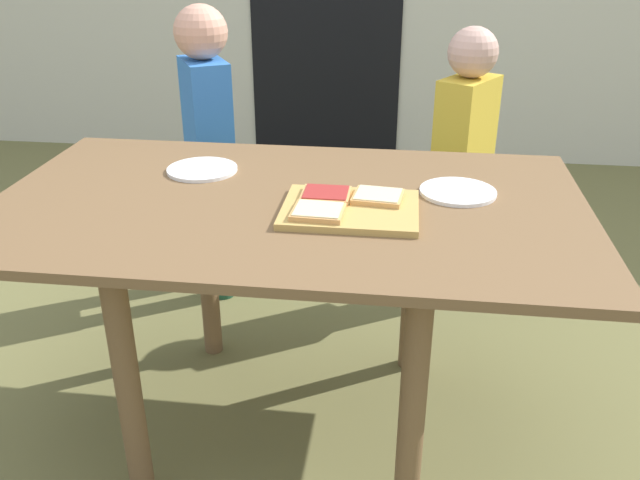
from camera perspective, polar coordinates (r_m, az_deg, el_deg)
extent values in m
plane|color=olive|center=(2.09, -2.31, -15.17)|extent=(16.00, 16.00, 0.00)
cube|color=brown|center=(1.72, -2.72, 3.04)|extent=(1.51, 0.90, 0.02)
cylinder|color=brown|center=(1.71, -15.95, -12.15)|extent=(0.06, 0.06, 0.70)
cylinder|color=brown|center=(1.59, 7.81, -14.43)|extent=(0.06, 0.06, 0.70)
cylinder|color=brown|center=(2.24, -9.58, -1.81)|extent=(0.06, 0.06, 0.70)
cylinder|color=brown|center=(2.15, 7.91, -2.88)|extent=(0.06, 0.06, 0.70)
cube|color=tan|center=(1.63, 2.59, 2.61)|extent=(0.33, 0.26, 0.02)
cube|color=tan|center=(1.68, 0.51, 3.85)|extent=(0.12, 0.11, 0.01)
cube|color=#A62D2A|center=(1.68, 0.51, 4.10)|extent=(0.11, 0.10, 0.00)
cube|color=tan|center=(1.58, -0.16, 2.40)|extent=(0.13, 0.11, 0.01)
cube|color=beige|center=(1.58, -0.16, 2.66)|extent=(0.11, 0.10, 0.00)
cube|color=tan|center=(1.67, 4.95, 3.68)|extent=(0.13, 0.12, 0.01)
cube|color=beige|center=(1.67, 4.96, 3.92)|extent=(0.12, 0.11, 0.00)
cylinder|color=white|center=(1.94, -9.96, 5.92)|extent=(0.20, 0.20, 0.01)
cylinder|color=white|center=(1.78, 11.63, 4.04)|extent=(0.20, 0.20, 0.01)
cylinder|color=#1F4D34|center=(2.74, -9.24, 1.66)|extent=(0.09, 0.09, 0.54)
cylinder|color=#1F4D34|center=(2.62, -8.52, 0.51)|extent=(0.09, 0.09, 0.54)
cube|color=blue|center=(2.52, -9.60, 10.61)|extent=(0.24, 0.28, 0.38)
sphere|color=tan|center=(2.47, -10.10, 17.00)|extent=(0.19, 0.19, 0.19)
cylinder|color=#394A4F|center=(2.72, 12.08, 0.59)|extent=(0.09, 0.09, 0.48)
cylinder|color=#394A4F|center=(2.60, 10.67, -0.43)|extent=(0.09, 0.09, 0.48)
cube|color=gold|center=(2.51, 12.24, 9.03)|extent=(0.24, 0.28, 0.38)
sphere|color=#D0A191|center=(2.45, 12.86, 15.28)|extent=(0.17, 0.17, 0.17)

